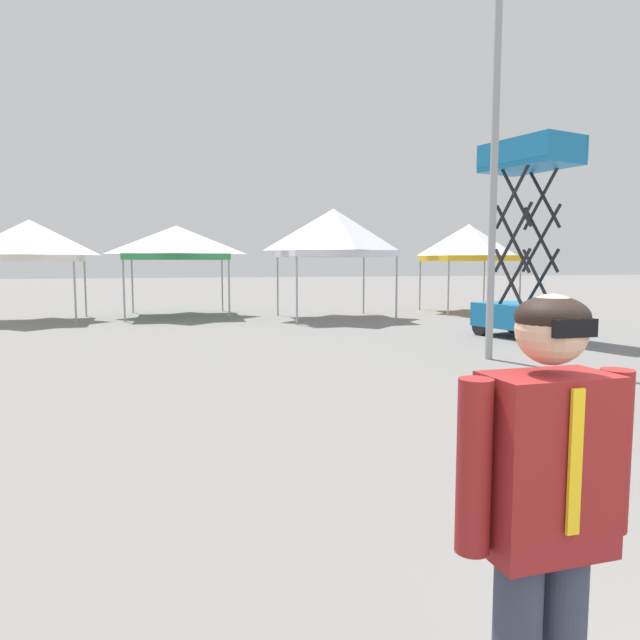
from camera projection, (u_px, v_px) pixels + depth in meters
name	position (u px, v px, depth m)	size (l,w,h in m)	color
canopy_tent_far_right	(30.00, 241.00, 18.17)	(3.04, 3.04, 3.19)	#9E9EA3
canopy_tent_far_left	(177.00, 243.00, 20.00)	(3.51, 3.51, 3.11)	#9E9EA3
canopy_tent_left_of_center	(334.00, 233.00, 19.03)	(3.34, 3.34, 3.60)	#9E9EA3
canopy_tent_right_of_center	(469.00, 243.00, 21.66)	(3.03, 3.03, 3.26)	#9E9EA3
scissor_lift	(526.00, 282.00, 14.30)	(1.92, 2.57, 4.77)	black
person_foreground	(544.00, 518.00, 1.93)	(0.65, 0.27, 1.78)	#33384C
light_pole_near_lift	(495.00, 124.00, 10.85)	(0.36, 0.36, 7.76)	#9E9EA3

